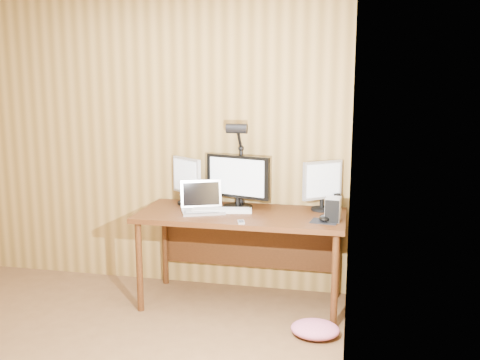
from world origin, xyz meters
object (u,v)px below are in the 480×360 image
(desk_lamp, at_px, (239,152))
(phone, at_px, (241,222))
(monitor_left, at_px, (187,180))
(mouse, at_px, (325,218))
(laptop, at_px, (202,204))
(hard_drive, at_px, (333,209))
(desk, at_px, (243,226))
(speaker, at_px, (337,202))
(monitor_right, at_px, (322,184))
(keyboard, at_px, (222,210))
(monitor_center, at_px, (238,181))

(desk_lamp, bearing_deg, phone, -88.11)
(monitor_left, bearing_deg, mouse, 20.66)
(laptop, relative_size, hard_drive, 2.30)
(desk, xyz_separation_m, speaker, (0.72, 0.18, 0.19))
(monitor_right, bearing_deg, desk_lamp, 141.94)
(keyboard, distance_m, phone, 0.37)
(mouse, height_order, desk_lamp, desk_lamp)
(speaker, bearing_deg, monitor_left, -177.40)
(monitor_right, xyz_separation_m, desk_lamp, (-0.67, 0.00, 0.24))
(hard_drive, bearing_deg, laptop, 179.10)
(monitor_center, bearing_deg, hard_drive, -0.86)
(laptop, relative_size, speaker, 3.02)
(desk, height_order, mouse, mouse)
(monitor_left, xyz_separation_m, mouse, (1.15, -0.33, -0.18))
(monitor_right, xyz_separation_m, laptop, (-0.92, -0.22, -0.15))
(monitor_center, distance_m, monitor_right, 0.67)
(monitor_center, height_order, desk_lamp, desk_lamp)
(mouse, height_order, speaker, speaker)
(monitor_right, distance_m, hard_drive, 0.34)
(keyboard, bearing_deg, mouse, -20.71)
(hard_drive, xyz_separation_m, desk_lamp, (-0.77, 0.30, 0.36))
(keyboard, bearing_deg, speaker, 4.53)
(mouse, relative_size, phone, 1.21)
(desk_lamp, bearing_deg, monitor_center, -97.04)
(monitor_center, height_order, keyboard, monitor_center)
(monitor_center, relative_size, monitor_left, 1.38)
(desk, xyz_separation_m, monitor_left, (-0.50, 0.13, 0.33))
(monitor_right, xyz_separation_m, speaker, (0.12, 0.04, -0.15))
(laptop, bearing_deg, mouse, -30.10)
(desk, height_order, laptop, laptop)
(laptop, height_order, desk_lamp, desk_lamp)
(monitor_right, bearing_deg, keyboard, 157.31)
(hard_drive, height_order, desk_lamp, desk_lamp)
(desk, height_order, desk_lamp, desk_lamp)
(hard_drive, bearing_deg, monitor_right, 111.86)
(monitor_left, relative_size, hard_drive, 2.26)
(mouse, bearing_deg, hard_drive, 46.07)
(laptop, bearing_deg, monitor_center, 7.03)
(monitor_right, bearing_deg, laptop, 155.47)
(monitor_center, xyz_separation_m, monitor_right, (0.67, 0.07, -0.01))
(desk, height_order, monitor_left, monitor_left)
(laptop, relative_size, keyboard, 0.81)
(monitor_left, distance_m, phone, 0.77)
(monitor_left, height_order, phone, monitor_left)
(phone, bearing_deg, monitor_center, 88.68)
(mouse, bearing_deg, desk_lamp, 163.57)
(mouse, xyz_separation_m, speaker, (0.08, 0.38, 0.04))
(monitor_center, distance_m, laptop, 0.34)
(desk, relative_size, hard_drive, 9.31)
(desk, distance_m, monitor_center, 0.36)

